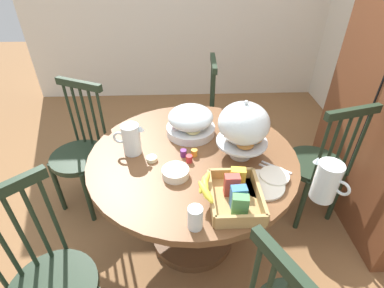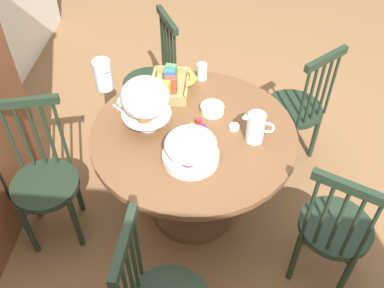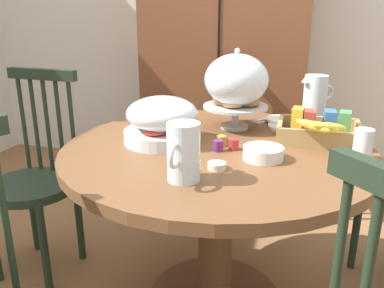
{
  "view_description": "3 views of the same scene",
  "coord_description": "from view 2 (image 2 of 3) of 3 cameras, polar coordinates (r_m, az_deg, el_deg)",
  "views": [
    {
      "loc": [
        1.24,
        0.04,
        1.74
      ],
      "look_at": [
        -0.18,
        0.1,
        0.74
      ],
      "focal_mm": 27.41,
      "sensor_mm": 36.0,
      "label": 1
    },
    {
      "loc": [
        -1.85,
        -0.05,
        2.41
      ],
      "look_at": [
        -0.18,
        0.1,
        0.74
      ],
      "focal_mm": 40.29,
      "sensor_mm": 36.0,
      "label": 2
    },
    {
      "loc": [
        0.21,
        -1.31,
        1.23
      ],
      "look_at": [
        -0.18,
        0.1,
        0.74
      ],
      "focal_mm": 37.33,
      "sensor_mm": 36.0,
      "label": 3
    }
  ],
  "objects": [
    {
      "name": "pastry_stand_with_dome",
      "position": [
        2.36,
        -6.24,
        5.89
      ],
      "size": [
        0.28,
        0.28,
        0.34
      ],
      "color": "silver",
      "rests_on": "dining_table"
    },
    {
      "name": "windsor_chair_near_window",
      "position": [
        2.48,
        18.32,
        -10.77
      ],
      "size": [
        0.44,
        0.44,
        0.97
      ],
      "color": "#1E2D1E",
      "rests_on": "ground_plane"
    },
    {
      "name": "fruit_platter_covered",
      "position": [
        2.22,
        -0.19,
        -0.6
      ],
      "size": [
        0.3,
        0.3,
        0.18
      ],
      "color": "silver",
      "rests_on": "dining_table"
    },
    {
      "name": "jam_jar_grape",
      "position": [
        2.43,
        1.47,
        2.13
      ],
      "size": [
        0.04,
        0.04,
        0.04
      ],
      "primitive_type": "cylinder",
      "color": "#5B2366",
      "rests_on": "dining_table"
    },
    {
      "name": "windsor_chair_by_cabinet",
      "position": [
        3.11,
        13.58,
        4.36
      ],
      "size": [
        0.47,
        0.47,
        0.97
      ],
      "color": "#1E2D1E",
      "rests_on": "ground_plane"
    },
    {
      "name": "jam_jar_apricot",
      "position": [
        2.44,
        0.05,
        2.22
      ],
      "size": [
        0.04,
        0.04,
        0.04
      ],
      "primitive_type": "cylinder",
      "color": "orange",
      "rests_on": "dining_table"
    },
    {
      "name": "windsor_chair_facing_door",
      "position": [
        3.28,
        -5.22,
        8.01
      ],
      "size": [
        0.45,
        0.45,
        0.97
      ],
      "color": "#1E2D1E",
      "rests_on": "ground_plane"
    },
    {
      "name": "cereal_basket",
      "position": [
        2.71,
        -2.65,
        7.95
      ],
      "size": [
        0.32,
        0.3,
        0.12
      ],
      "color": "tan",
      "rests_on": "dining_table"
    },
    {
      "name": "ground_plane",
      "position": [
        3.04,
        2.23,
        -7.66
      ],
      "size": [
        10.0,
        10.0,
        0.0
      ],
      "primitive_type": "plane",
      "color": "brown"
    },
    {
      "name": "table_knife",
      "position": [
        2.62,
        -8.75,
        4.65
      ],
      "size": [
        0.12,
        0.14,
        0.01
      ],
      "primitive_type": "cube",
      "rotation": [
        0.0,
        0.0,
        7.17
      ],
      "color": "silver",
      "rests_on": "dining_table"
    },
    {
      "name": "butter_dish",
      "position": [
        2.46,
        5.58,
        2.24
      ],
      "size": [
        0.06,
        0.06,
        0.02
      ],
      "primitive_type": "cylinder",
      "color": "beige",
      "rests_on": "dining_table"
    },
    {
      "name": "soup_spoon",
      "position": [
        2.75,
        -4.24,
        7.4
      ],
      "size": [
        0.12,
        0.14,
        0.01
      ],
      "primitive_type": "cube",
      "rotation": [
        0.0,
        0.0,
        7.17
      ],
      "color": "silver",
      "rests_on": "dining_table"
    },
    {
      "name": "drinking_glass",
      "position": [
        2.8,
        1.34,
        9.59
      ],
      "size": [
        0.06,
        0.06,
        0.11
      ],
      "primitive_type": "cylinder",
      "color": "silver",
      "rests_on": "dining_table"
    },
    {
      "name": "china_plate_small",
      "position": [
        2.65,
        -8.23,
        5.66
      ],
      "size": [
        0.15,
        0.15,
        0.01
      ],
      "primitive_type": "cylinder",
      "color": "white",
      "rests_on": "china_plate_large"
    },
    {
      "name": "china_plate_large",
      "position": [
        2.68,
        -6.45,
        6.11
      ],
      "size": [
        0.22,
        0.22,
        0.01
      ],
      "primitive_type": "cylinder",
      "color": "white",
      "rests_on": "dining_table"
    },
    {
      "name": "dining_table",
      "position": [
        2.59,
        0.19,
        -1.85
      ],
      "size": [
        1.18,
        1.18,
        0.74
      ],
      "color": "brown",
      "rests_on": "ground_plane"
    },
    {
      "name": "dinner_fork",
      "position": [
        2.6,
        -9.26,
        4.34
      ],
      "size": [
        0.12,
        0.14,
        0.01
      ],
      "primitive_type": "cube",
      "rotation": [
        0.0,
        0.0,
        7.17
      ],
      "color": "silver",
      "rests_on": "dining_table"
    },
    {
      "name": "jam_jar_strawberry",
      "position": [
        2.47,
        0.86,
        3.0
      ],
      "size": [
        0.04,
        0.04,
        0.04
      ],
      "primitive_type": "cylinder",
      "color": "#B7282D",
      "rests_on": "dining_table"
    },
    {
      "name": "milk_pitcher",
      "position": [
        2.76,
        -11.68,
        8.84
      ],
      "size": [
        0.17,
        0.14,
        0.2
      ],
      "color": "silver",
      "rests_on": "dining_table"
    },
    {
      "name": "cereal_bowl",
      "position": [
        2.56,
        2.7,
        4.66
      ],
      "size": [
        0.14,
        0.14,
        0.04
      ],
      "primitive_type": "cylinder",
      "color": "white",
      "rests_on": "dining_table"
    },
    {
      "name": "windsor_chair_far_side",
      "position": [
        2.71,
        -18.85,
        -4.73
      ],
      "size": [
        0.42,
        0.42,
        0.97
      ],
      "color": "#1E2D1E",
      "rests_on": "ground_plane"
    },
    {
      "name": "orange_juice_pitcher",
      "position": [
        2.36,
        8.4,
        2.04
      ],
      "size": [
        0.1,
        0.18,
        0.18
      ],
      "color": "silver",
      "rests_on": "dining_table"
    }
  ]
}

